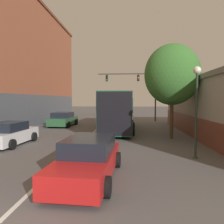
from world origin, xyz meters
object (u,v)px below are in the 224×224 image
at_px(hatchback_foreground, 88,159).
at_px(street_tree_near, 172,75).
at_px(street_lamp, 197,100).
at_px(parked_car_left_mid, 10,134).
at_px(bus, 119,109).
at_px(traffic_signal_gantry, 138,85).
at_px(parked_car_left_near, 63,119).

distance_m(hatchback_foreground, street_tree_near, 9.86).
xyz_separation_m(hatchback_foreground, street_lamp, (4.48, 2.81, 2.03)).
bearing_deg(street_lamp, parked_car_left_mid, 167.26).
relative_size(bus, hatchback_foreground, 2.40).
height_order(street_lamp, street_tree_near, street_tree_near).
bearing_deg(parked_car_left_mid, street_lamp, -99.64).
distance_m(parked_car_left_mid, street_tree_near, 11.13).
bearing_deg(hatchback_foreground, bus, 1.03).
relative_size(traffic_signal_gantry, street_tree_near, 1.12).
distance_m(traffic_signal_gantry, street_lamp, 17.69).
bearing_deg(street_lamp, street_tree_near, 90.93).
height_order(traffic_signal_gantry, street_tree_near, street_tree_near).
distance_m(parked_car_left_mid, street_lamp, 10.61).
relative_size(parked_car_left_near, street_lamp, 1.04).
bearing_deg(traffic_signal_gantry, hatchback_foreground, -97.43).
relative_size(parked_car_left_near, street_tree_near, 0.67).
xyz_separation_m(bus, hatchback_foreground, (-0.51, -12.43, -1.20)).
bearing_deg(parked_car_left_mid, hatchback_foreground, -128.84).
relative_size(parked_car_left_mid, street_tree_near, 0.62).
bearing_deg(bus, street_tree_near, -138.33).
distance_m(street_lamp, street_tree_near, 5.46).
bearing_deg(parked_car_left_near, hatchback_foreground, -157.47).
bearing_deg(parked_car_left_near, parked_car_left_mid, 179.90).
bearing_deg(traffic_signal_gantry, parked_car_left_mid, -118.72).
distance_m(hatchback_foreground, parked_car_left_mid, 7.64).
height_order(parked_car_left_mid, street_tree_near, street_tree_near).
distance_m(parked_car_left_mid, traffic_signal_gantry, 17.76).
relative_size(hatchback_foreground, parked_car_left_mid, 1.13).
height_order(bus, hatchback_foreground, bus).
bearing_deg(traffic_signal_gantry, street_lamp, -84.04).
xyz_separation_m(parked_car_left_mid, traffic_signal_gantry, (8.33, 15.20, 3.85)).
relative_size(hatchback_foreground, parked_car_left_near, 1.04).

